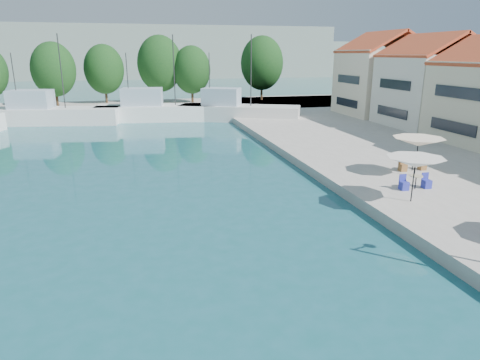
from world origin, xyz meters
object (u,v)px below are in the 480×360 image
object	(u,v)px
trawler_02	(49,114)
trawler_03	(159,111)
trawler_04	(236,112)
umbrella_cream	(418,142)
umbrella_white	(415,162)

from	to	relation	value
trawler_02	trawler_03	world-z (taller)	same
trawler_02	trawler_04	distance (m)	21.30
trawler_03	trawler_04	distance (m)	9.19
trawler_03	umbrella_cream	xyz separation A→B (m)	(13.44, -30.43, 1.61)
trawler_04	umbrella_cream	xyz separation A→B (m)	(4.60, -27.93, 1.61)
trawler_02	umbrella_white	distance (m)	41.45
trawler_03	umbrella_cream	distance (m)	33.31
trawler_03	umbrella_white	size ratio (longest dim) A/B	5.61
trawler_04	umbrella_white	distance (m)	32.12
umbrella_cream	umbrella_white	bearing A→B (deg)	-127.01
trawler_03	umbrella_cream	size ratio (longest dim) A/B	5.20
trawler_02	trawler_03	bearing A→B (deg)	8.85
trawler_02	umbrella_white	size ratio (longest dim) A/B	5.36
trawler_02	trawler_04	world-z (taller)	same
trawler_02	umbrella_white	xyz separation A→B (m)	(22.62, -34.69, 1.55)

